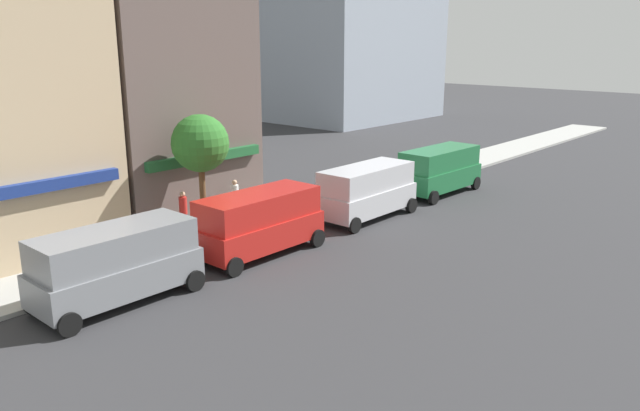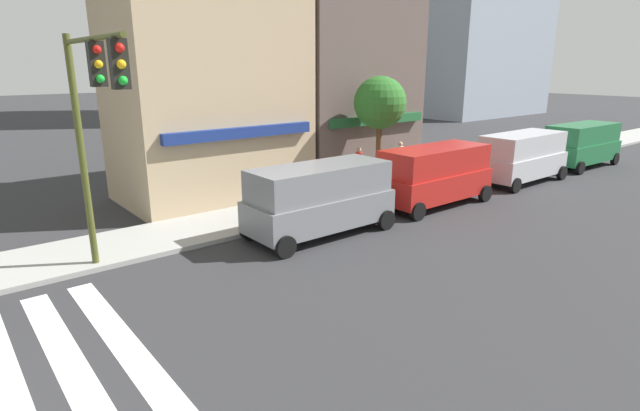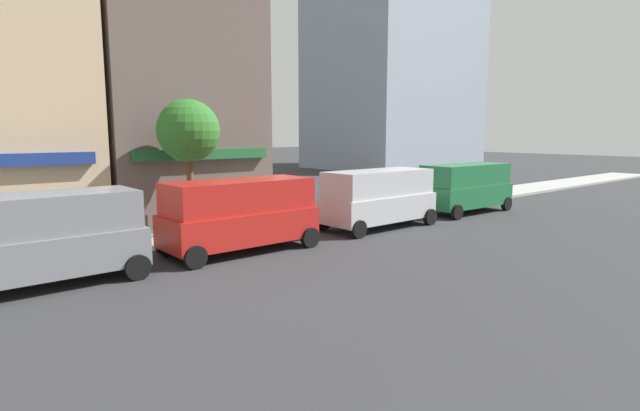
{
  "view_description": "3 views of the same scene",
  "coord_description": "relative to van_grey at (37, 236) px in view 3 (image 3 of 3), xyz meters",
  "views": [
    {
      "loc": [
        2.47,
        -11.59,
        7.82
      ],
      "look_at": [
        20.7,
        4.7,
        1.2
      ],
      "focal_mm": 35.0,
      "sensor_mm": 36.0,
      "label": 1
    },
    {
      "loc": [
        1.69,
        -7.61,
        5.47
      ],
      "look_at": [
        11.51,
        4.7,
        1.0
      ],
      "focal_mm": 28.0,
      "sensor_mm": 36.0,
      "label": 2
    },
    {
      "loc": [
        9.1,
        -9.12,
        3.84
      ],
      "look_at": [
        20.7,
        4.7,
        1.2
      ],
      "focal_mm": 28.0,
      "sensor_mm": 36.0,
      "label": 3
    }
  ],
  "objects": [
    {
      "name": "pedestrian_blue_shirt",
      "position": [
        0.83,
        1.9,
        -0.21
      ],
      "size": [
        0.32,
        0.32,
        1.77
      ],
      "rotation": [
        0.0,
        0.0,
        2.78
      ],
      "color": "#23232D",
      "rests_on": "sidewalk_left"
    },
    {
      "name": "street_tree",
      "position": [
        5.47,
        2.8,
        2.59
      ],
      "size": [
        2.21,
        2.21,
        4.87
      ],
      "color": "brown",
      "rests_on": "sidewalk_left"
    },
    {
      "name": "pedestrian_white_shirt",
      "position": [
        7.9,
        3.76,
        -0.21
      ],
      "size": [
        0.32,
        0.32,
        1.77
      ],
      "rotation": [
        0.0,
        0.0,
        4.68
      ],
      "color": "#23232D",
      "rests_on": "sidewalk_left"
    },
    {
      "name": "pedestrian_red_jacket",
      "position": [
        5.15,
        3.69,
        -0.21
      ],
      "size": [
        0.32,
        0.32,
        1.77
      ],
      "rotation": [
        0.0,
        0.0,
        5.23
      ],
      "color": "#23232D",
      "rests_on": "sidewalk_left"
    },
    {
      "name": "van_red",
      "position": [
        5.82,
        0.0,
        0.0
      ],
      "size": [
        5.01,
        2.22,
        2.34
      ],
      "rotation": [
        0.0,
        0.0,
        0.01
      ],
      "color": "#B21E19",
      "rests_on": "ground_plane"
    },
    {
      "name": "van_green",
      "position": [
        18.38,
        0.0,
        0.0
      ],
      "size": [
        5.05,
        2.22,
        2.34
      ],
      "rotation": [
        0.0,
        0.0,
        -0.03
      ],
      "color": "#1E6638",
      "rests_on": "ground_plane"
    },
    {
      "name": "van_silver",
      "position": [
        12.29,
        0.0,
        0.0
      ],
      "size": [
        5.02,
        2.22,
        2.34
      ],
      "rotation": [
        0.0,
        0.0,
        0.01
      ],
      "color": "#B7B7BC",
      "rests_on": "ground_plane"
    },
    {
      "name": "van_grey",
      "position": [
        0.0,
        0.0,
        0.0
      ],
      "size": [
        5.0,
        2.22,
        2.34
      ],
      "rotation": [
        0.0,
        0.0,
        0.0
      ],
      "color": "slate",
      "rests_on": "ground_plane"
    },
    {
      "name": "storefront_row",
      "position": [
        2.79,
        6.8,
        4.97
      ],
      "size": [
        14.16,
        5.3,
        13.17
      ],
      "color": "tan",
      "rests_on": "ground_plane"
    }
  ]
}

